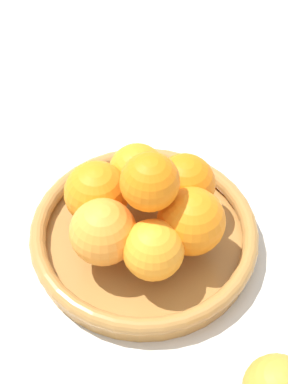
% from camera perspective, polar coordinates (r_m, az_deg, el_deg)
% --- Properties ---
extents(ground_plane, '(4.00, 4.00, 0.00)m').
position_cam_1_polar(ground_plane, '(0.83, -0.00, -4.71)').
color(ground_plane, beige).
extents(fruit_bowl, '(0.29, 0.29, 0.04)m').
position_cam_1_polar(fruit_bowl, '(0.81, -0.00, -3.91)').
color(fruit_bowl, '#A57238').
rests_on(fruit_bowl, ground_plane).
extents(orange_pile, '(0.20, 0.19, 0.13)m').
position_cam_1_polar(orange_pile, '(0.76, 0.05, -1.19)').
color(orange_pile, orange).
rests_on(orange_pile, fruit_bowl).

